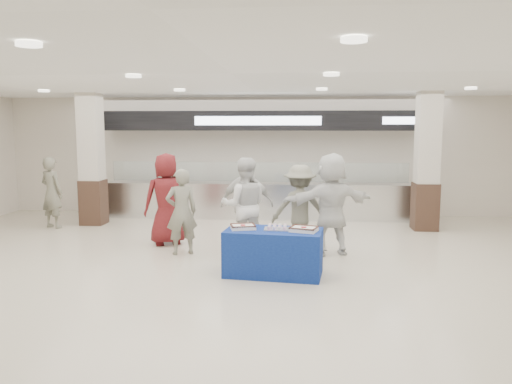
# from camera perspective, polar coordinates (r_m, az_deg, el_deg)

# --- Properties ---
(ground) EXTENTS (14.00, 14.00, 0.00)m
(ground) POSITION_cam_1_polar(r_m,az_deg,el_deg) (8.04, -2.75, -9.94)
(ground) COLOR beige
(ground) RESTS_ON ground
(serving_line) EXTENTS (8.70, 0.85, 2.80)m
(serving_line) POSITION_cam_1_polar(r_m,az_deg,el_deg) (13.10, 0.31, 2.04)
(serving_line) COLOR silver
(serving_line) RESTS_ON ground
(column_left) EXTENTS (0.55, 0.55, 3.20)m
(column_left) POSITION_cam_1_polar(r_m,az_deg,el_deg) (12.85, -18.25, 3.22)
(column_left) COLOR #332017
(column_left) RESTS_ON ground
(column_right) EXTENTS (0.55, 0.55, 3.20)m
(column_right) POSITION_cam_1_polar(r_m,az_deg,el_deg) (12.21, 18.93, 2.98)
(column_right) COLOR #332017
(column_right) RESTS_ON ground
(display_table) EXTENTS (1.63, 0.96, 0.75)m
(display_table) POSITION_cam_1_polar(r_m,az_deg,el_deg) (8.17, 2.01, -6.92)
(display_table) COLOR navy
(display_table) RESTS_ON ground
(sheet_cake_left) EXTENTS (0.45, 0.39, 0.09)m
(sheet_cake_left) POSITION_cam_1_polar(r_m,az_deg,el_deg) (8.14, -1.50, -3.95)
(sheet_cake_left) COLOR white
(sheet_cake_left) RESTS_ON display_table
(sheet_cake_right) EXTENTS (0.48, 0.42, 0.09)m
(sheet_cake_right) POSITION_cam_1_polar(r_m,az_deg,el_deg) (7.98, 5.48, -4.19)
(sheet_cake_right) COLOR white
(sheet_cake_right) RESTS_ON display_table
(cupcake_tray) EXTENTS (0.42, 0.32, 0.07)m
(cupcake_tray) POSITION_cam_1_polar(r_m,az_deg,el_deg) (8.11, 2.42, -4.06)
(cupcake_tray) COLOR #B5B6BB
(cupcake_tray) RESTS_ON display_table
(civilian_maroon) EXTENTS (1.08, 0.91, 1.88)m
(civilian_maroon) POSITION_cam_1_polar(r_m,az_deg,el_deg) (10.31, -10.15, -0.80)
(civilian_maroon) COLOR maroon
(civilian_maroon) RESTS_ON ground
(soldier_a) EXTENTS (0.70, 0.60, 1.63)m
(soldier_a) POSITION_cam_1_polar(r_m,az_deg,el_deg) (9.49, -8.51, -2.25)
(soldier_a) COLOR slate
(soldier_a) RESTS_ON ground
(chef_tall) EXTENTS (0.98, 0.81, 1.83)m
(chef_tall) POSITION_cam_1_polar(r_m,az_deg,el_deg) (9.47, -1.33, -1.57)
(chef_tall) COLOR white
(chef_tall) RESTS_ON ground
(chef_short) EXTENTS (1.06, 0.48, 1.78)m
(chef_short) POSITION_cam_1_polar(r_m,az_deg,el_deg) (9.80, -1.06, -1.39)
(chef_short) COLOR white
(chef_short) RESTS_ON ground
(soldier_b) EXTENTS (1.12, 0.69, 1.68)m
(soldier_b) POSITION_cam_1_polar(r_m,az_deg,el_deg) (9.69, 5.02, -1.84)
(soldier_b) COLOR slate
(soldier_b) RESTS_ON ground
(civilian_white) EXTENTS (1.88, 1.15, 1.93)m
(civilian_white) POSITION_cam_1_polar(r_m,az_deg,el_deg) (9.45, 8.56, -1.36)
(civilian_white) COLOR white
(civilian_white) RESTS_ON ground
(soldier_bg) EXTENTS (0.72, 0.60, 1.69)m
(soldier_bg) POSITION_cam_1_polar(r_m,az_deg,el_deg) (12.81, -22.31, -0.06)
(soldier_bg) COLOR slate
(soldier_bg) RESTS_ON ground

